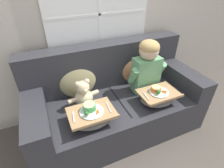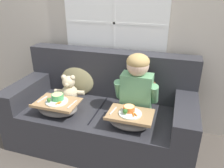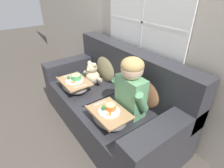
{
  "view_description": "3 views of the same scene",
  "coord_description": "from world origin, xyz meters",
  "views": [
    {
      "loc": [
        -0.69,
        -1.43,
        1.72
      ],
      "look_at": [
        -0.07,
        -0.01,
        0.69
      ],
      "focal_mm": 28.0,
      "sensor_mm": 36.0,
      "label": 1
    },
    {
      "loc": [
        0.73,
        -1.94,
        1.67
      ],
      "look_at": [
        0.11,
        0.06,
        0.73
      ],
      "focal_mm": 35.0,
      "sensor_mm": 36.0,
      "label": 2
    },
    {
      "loc": [
        1.47,
        -1.01,
        1.68
      ],
      "look_at": [
        0.06,
        0.03,
        0.66
      ],
      "focal_mm": 28.0,
      "sensor_mm": 36.0,
      "label": 3
    }
  ],
  "objects": [
    {
      "name": "lap_tray_teddy",
      "position": [
        -0.38,
        -0.24,
        0.54
      ],
      "size": [
        0.44,
        0.32,
        0.2
      ],
      "color": "slate",
      "rests_on": "teddy_bear"
    },
    {
      "name": "teddy_bear",
      "position": [
        -0.38,
        0.03,
        0.6
      ],
      "size": [
        0.35,
        0.25,
        0.32
      ],
      "color": "beige",
      "rests_on": "couch"
    },
    {
      "name": "throw_pillow_behind_teddy",
      "position": [
        -0.38,
        0.27,
        0.67
      ],
      "size": [
        0.45,
        0.21,
        0.46
      ],
      "color": "tan",
      "rests_on": "couch"
    },
    {
      "name": "ground_plane",
      "position": [
        0.0,
        0.0,
        0.0
      ],
      "size": [
        14.0,
        14.0,
        0.0
      ],
      "primitive_type": "plane",
      "color": "#4C443D"
    },
    {
      "name": "lap_tray_child",
      "position": [
        0.38,
        -0.24,
        0.53
      ],
      "size": [
        0.42,
        0.31,
        0.2
      ],
      "color": "slate",
      "rests_on": "child_figure"
    },
    {
      "name": "throw_pillow_behind_child",
      "position": [
        0.38,
        0.27,
        0.67
      ],
      "size": [
        0.43,
        0.21,
        0.45
      ],
      "color": "#B2754C",
      "rests_on": "couch"
    },
    {
      "name": "child_figure",
      "position": [
        0.38,
        0.03,
        0.81
      ],
      "size": [
        0.44,
        0.22,
        0.63
      ],
      "color": "#66A370",
      "rests_on": "couch"
    },
    {
      "name": "couch",
      "position": [
        0.0,
        0.07,
        0.36
      ],
      "size": [
        1.97,
        0.92,
        1.0
      ],
      "color": "#2D2D33",
      "rests_on": "ground_plane"
    },
    {
      "name": "wall_back_with_window",
      "position": [
        0.0,
        0.55,
        1.3
      ],
      "size": [
        8.0,
        0.08,
        2.6
      ],
      "color": "#BCB2A3",
      "rests_on": "ground_plane"
    }
  ]
}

